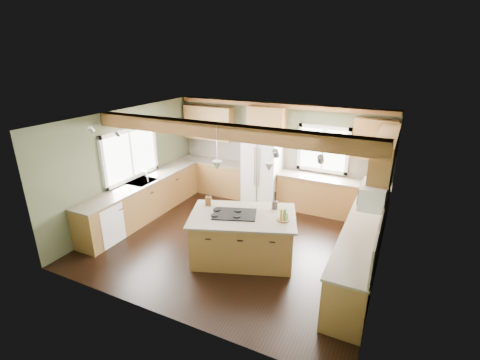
% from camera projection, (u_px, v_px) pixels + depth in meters
% --- Properties ---
extents(floor, '(5.60, 5.60, 0.00)m').
position_uv_depth(floor, '(236.00, 240.00, 7.42)').
color(floor, black).
rests_on(floor, ground).
extents(ceiling, '(5.60, 5.60, 0.00)m').
position_uv_depth(ceiling, '(236.00, 119.00, 6.51)').
color(ceiling, silver).
rests_on(ceiling, wall_back).
extents(wall_back, '(5.60, 0.00, 5.60)m').
position_uv_depth(wall_back, '(279.00, 153.00, 9.07)').
color(wall_back, '#4D563D').
rests_on(wall_back, ground).
extents(wall_left, '(0.00, 5.00, 5.00)m').
position_uv_depth(wall_left, '(129.00, 165.00, 8.12)').
color(wall_left, '#4D563D').
rests_on(wall_left, ground).
extents(wall_right, '(0.00, 5.00, 5.00)m').
position_uv_depth(wall_right, '(385.00, 210.00, 5.81)').
color(wall_right, '#4D563D').
rests_on(wall_right, ground).
extents(ceiling_beam, '(5.55, 0.26, 0.26)m').
position_uv_depth(ceiling_beam, '(223.00, 131.00, 6.12)').
color(ceiling_beam, brown).
rests_on(ceiling_beam, ceiling).
extents(soffit_trim, '(5.55, 0.20, 0.10)m').
position_uv_depth(soffit_trim, '(279.00, 105.00, 8.55)').
color(soffit_trim, brown).
rests_on(soffit_trim, ceiling).
extents(backsplash_back, '(5.58, 0.03, 0.58)m').
position_uv_depth(backsplash_back, '(279.00, 156.00, 9.09)').
color(backsplash_back, brown).
rests_on(backsplash_back, wall_back).
extents(backsplash_right, '(0.03, 3.70, 0.58)m').
position_uv_depth(backsplash_right, '(384.00, 213.00, 5.89)').
color(backsplash_right, brown).
rests_on(backsplash_right, wall_right).
extents(base_cab_back_left, '(2.02, 0.60, 0.88)m').
position_uv_depth(base_cab_back_left, '(215.00, 177.00, 9.85)').
color(base_cab_back_left, brown).
rests_on(base_cab_back_left, floor).
extents(counter_back_left, '(2.06, 0.64, 0.04)m').
position_uv_depth(counter_back_left, '(214.00, 161.00, 9.69)').
color(counter_back_left, '#4F463A').
rests_on(counter_back_left, base_cab_back_left).
extents(base_cab_back_right, '(2.62, 0.60, 0.88)m').
position_uv_depth(base_cab_back_right, '(331.00, 197.00, 8.51)').
color(base_cab_back_right, brown).
rests_on(base_cab_back_right, floor).
extents(counter_back_right, '(2.66, 0.64, 0.04)m').
position_uv_depth(counter_back_right, '(332.00, 179.00, 8.34)').
color(counter_back_right, '#4F463A').
rests_on(counter_back_right, base_cab_back_right).
extents(base_cab_left, '(0.60, 3.70, 0.88)m').
position_uv_depth(base_cab_left, '(144.00, 200.00, 8.34)').
color(base_cab_left, brown).
rests_on(base_cab_left, floor).
extents(counter_left, '(0.64, 3.74, 0.04)m').
position_uv_depth(counter_left, '(142.00, 182.00, 8.17)').
color(counter_left, '#4F463A').
rests_on(counter_left, base_cab_left).
extents(base_cab_right, '(0.60, 3.70, 0.88)m').
position_uv_depth(base_cab_right, '(361.00, 249.00, 6.28)').
color(base_cab_right, brown).
rests_on(base_cab_right, floor).
extents(counter_right, '(0.64, 3.74, 0.04)m').
position_uv_depth(counter_right, '(364.00, 226.00, 6.12)').
color(counter_right, '#4F463A').
rests_on(counter_right, base_cab_right).
extents(upper_cab_back_left, '(1.40, 0.35, 0.90)m').
position_uv_depth(upper_cab_back_left, '(209.00, 123.00, 9.51)').
color(upper_cab_back_left, brown).
rests_on(upper_cab_back_left, wall_back).
extents(upper_cab_over_fridge, '(0.96, 0.35, 0.70)m').
position_uv_depth(upper_cab_over_fridge, '(267.00, 121.00, 8.75)').
color(upper_cab_over_fridge, brown).
rests_on(upper_cab_over_fridge, wall_back).
extents(upper_cab_right, '(0.35, 2.20, 0.90)m').
position_uv_depth(upper_cab_right, '(384.00, 157.00, 6.42)').
color(upper_cab_right, brown).
rests_on(upper_cab_right, wall_right).
extents(upper_cab_back_corner, '(0.90, 0.35, 0.90)m').
position_uv_depth(upper_cab_back_corner, '(375.00, 139.00, 7.75)').
color(upper_cab_back_corner, brown).
rests_on(upper_cab_back_corner, wall_back).
extents(window_left, '(0.04, 1.60, 1.05)m').
position_uv_depth(window_left, '(130.00, 154.00, 8.06)').
color(window_left, white).
rests_on(window_left, wall_left).
extents(window_back, '(1.10, 0.04, 1.00)m').
position_uv_depth(window_back, '(323.00, 149.00, 8.49)').
color(window_back, white).
rests_on(window_back, wall_back).
extents(sink, '(0.50, 0.65, 0.03)m').
position_uv_depth(sink, '(142.00, 182.00, 8.17)').
color(sink, '#262628').
rests_on(sink, counter_left).
extents(faucet, '(0.02, 0.02, 0.28)m').
position_uv_depth(faucet, '(148.00, 177.00, 8.05)').
color(faucet, '#B2B2B7').
rests_on(faucet, sink).
extents(dishwasher, '(0.60, 0.60, 0.84)m').
position_uv_depth(dishwasher, '(103.00, 223.00, 7.24)').
color(dishwasher, white).
rests_on(dishwasher, floor).
extents(oven, '(0.60, 0.72, 0.84)m').
position_uv_depth(oven, '(347.00, 291.00, 5.19)').
color(oven, white).
rests_on(oven, floor).
extents(microwave, '(0.40, 0.70, 0.38)m').
position_uv_depth(microwave, '(373.00, 195.00, 5.78)').
color(microwave, white).
rests_on(microwave, wall_right).
extents(pendant_left, '(0.18, 0.18, 0.16)m').
position_uv_depth(pendant_left, '(217.00, 165.00, 6.20)').
color(pendant_left, '#B2B2B7').
rests_on(pendant_left, ceiling).
extents(pendant_right, '(0.18, 0.18, 0.16)m').
position_uv_depth(pendant_right, '(269.00, 167.00, 6.12)').
color(pendant_right, '#B2B2B7').
rests_on(pendant_right, ceiling).
extents(refrigerator, '(0.90, 0.74, 1.80)m').
position_uv_depth(refrigerator, '(262.00, 170.00, 9.01)').
color(refrigerator, white).
rests_on(refrigerator, floor).
extents(island, '(2.12, 1.70, 0.88)m').
position_uv_depth(island, '(243.00, 237.00, 6.66)').
color(island, brown).
rests_on(island, floor).
extents(island_top, '(2.28, 1.86, 0.04)m').
position_uv_depth(island_top, '(243.00, 216.00, 6.50)').
color(island_top, '#4F463A').
rests_on(island_top, island).
extents(cooktop, '(0.94, 0.78, 0.02)m').
position_uv_depth(cooktop, '(235.00, 214.00, 6.51)').
color(cooktop, black).
rests_on(cooktop, island_top).
extents(knife_block, '(0.13, 0.12, 0.19)m').
position_uv_depth(knife_block, '(208.00, 201.00, 6.87)').
color(knife_block, brown).
rests_on(knife_block, island_top).
extents(utensil_crock, '(0.14, 0.14, 0.16)m').
position_uv_depth(utensil_crock, '(275.00, 205.00, 6.73)').
color(utensil_crock, '#403A33').
rests_on(utensil_crock, island_top).
extents(bottle_tray, '(0.26, 0.26, 0.22)m').
position_uv_depth(bottle_tray, '(283.00, 215.00, 6.25)').
color(bottle_tray, brown).
rests_on(bottle_tray, island_top).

